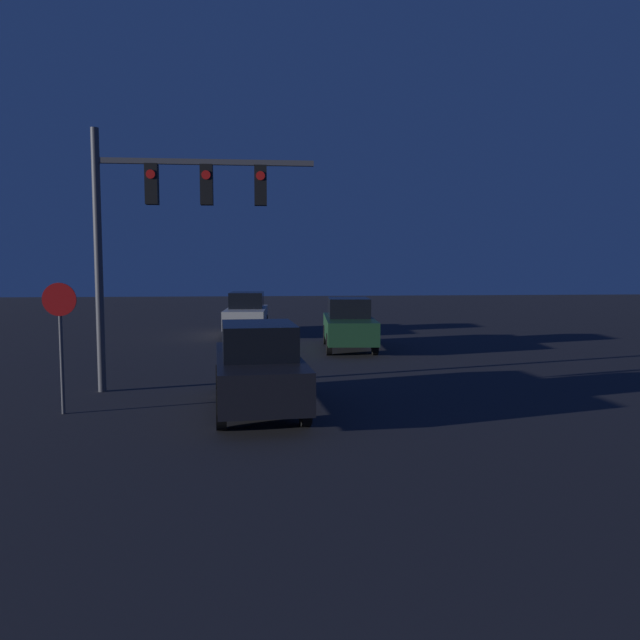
{
  "coord_description": "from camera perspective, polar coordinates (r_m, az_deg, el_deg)",
  "views": [
    {
      "loc": [
        -1.3,
        0.53,
        2.87
      ],
      "look_at": [
        0.0,
        13.93,
        1.7
      ],
      "focal_mm": 35.0,
      "sensor_mm": 36.0,
      "label": 1
    }
  ],
  "objects": [
    {
      "name": "car_near",
      "position": [
        12.41,
        -5.68,
        -4.31
      ],
      "size": [
        1.93,
        4.62,
        1.76
      ],
      "rotation": [
        0.0,
        0.0,
        0.07
      ],
      "color": "black",
      "rests_on": "ground_plane"
    },
    {
      "name": "car_mid",
      "position": [
        21.5,
        2.65,
        -0.36
      ],
      "size": [
        1.92,
        4.62,
        1.76
      ],
      "rotation": [
        0.0,
        0.0,
        3.07
      ],
      "color": "#1E4728",
      "rests_on": "ground_plane"
    },
    {
      "name": "car_far",
      "position": [
        26.4,
        -6.73,
        0.6
      ],
      "size": [
        1.83,
        4.59,
        1.76
      ],
      "rotation": [
        0.0,
        0.0,
        3.09
      ],
      "color": "beige",
      "rests_on": "ground_plane"
    },
    {
      "name": "traffic_signal_mast",
      "position": [
        14.71,
        -14.15,
        9.52
      ],
      "size": [
        4.96,
        0.3,
        5.92
      ],
      "color": "#4C4C51",
      "rests_on": "ground_plane"
    },
    {
      "name": "stop_sign",
      "position": [
        12.96,
        -22.65,
        -0.38
      ],
      "size": [
        0.64,
        0.07,
        2.55
      ],
      "color": "#4C4C51",
      "rests_on": "ground_plane"
    }
  ]
}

